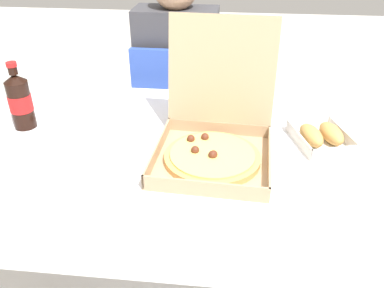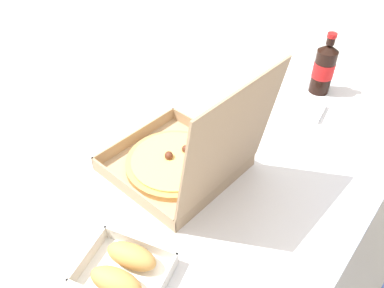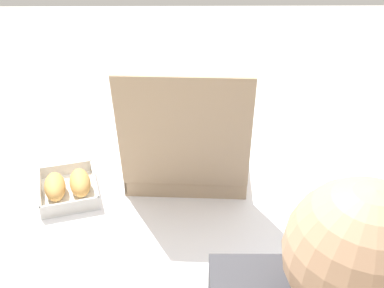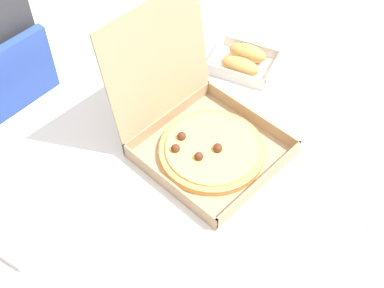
{
  "view_description": "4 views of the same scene",
  "coord_description": "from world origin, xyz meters",
  "views": [
    {
      "loc": [
        0.15,
        -1.01,
        1.34
      ],
      "look_at": [
        0.05,
        -0.02,
        0.75
      ],
      "focal_mm": 37.27,
      "sensor_mm": 36.0,
      "label": 1
    },
    {
      "loc": [
        0.69,
        0.49,
        1.47
      ],
      "look_at": [
        0.05,
        -0.03,
        0.76
      ],
      "focal_mm": 35.72,
      "sensor_mm": 36.0,
      "label": 2
    },
    {
      "loc": [
        0.11,
        1.12,
        1.45
      ],
      "look_at": [
        0.1,
        -0.07,
        0.76
      ],
      "focal_mm": 43.04,
      "sensor_mm": 36.0,
      "label": 3
    },
    {
      "loc": [
        -0.56,
        -0.55,
        1.75
      ],
      "look_at": [
        0.09,
        0.0,
        0.72
      ],
      "focal_mm": 47.8,
      "sensor_mm": 36.0,
      "label": 4
    }
  ],
  "objects": [
    {
      "name": "chair",
      "position": [
        -0.1,
        0.7,
        0.48
      ],
      "size": [
        0.41,
        0.41,
        0.83
      ],
      "color": "#2D4CAD",
      "rests_on": "ground_plane"
    },
    {
      "name": "dining_table",
      "position": [
        0.0,
        0.0,
        0.64
      ],
      "size": [
        1.45,
        0.93,
        0.7
      ],
      "color": "white",
      "rests_on": "ground_plane"
    },
    {
      "name": "pizza_box_open",
      "position": [
        0.11,
        -0.01,
        0.76
      ],
      "size": [
        0.35,
        0.4,
        0.37
      ],
      "color": "tan",
      "rests_on": "dining_table"
    },
    {
      "name": "bread_side_box",
      "position": [
        0.44,
        0.09,
        0.73
      ],
      "size": [
        0.2,
        0.22,
        0.06
      ],
      "color": "white",
      "rests_on": "dining_table"
    },
    {
      "name": "napkin_pile",
      "position": [
        -0.38,
        0.13,
        0.71
      ],
      "size": [
        0.13,
        0.13,
        0.02
      ],
      "primitive_type": "cube",
      "rotation": [
        0.0,
        0.0,
        0.18
      ],
      "color": "white",
      "rests_on": "dining_table"
    },
    {
      "name": "ground_plane",
      "position": [
        0.0,
        0.0,
        0.0
      ],
      "size": [
        10.0,
        10.0,
        0.0
      ],
      "primitive_type": "plane",
      "color": "beige"
    }
  ]
}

